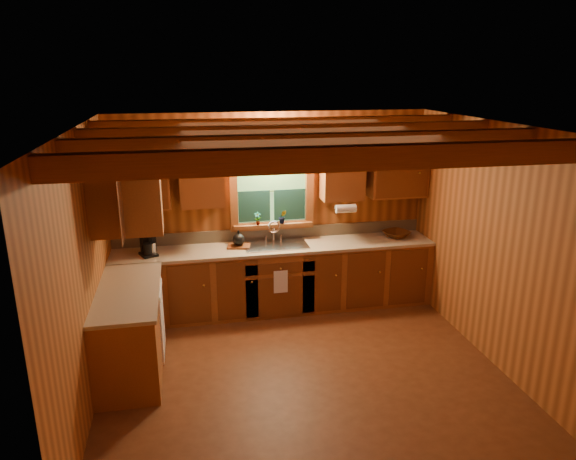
{
  "coord_description": "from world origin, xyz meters",
  "views": [
    {
      "loc": [
        -1.15,
        -4.83,
        3.1
      ],
      "look_at": [
        0.0,
        0.8,
        1.35
      ],
      "focal_mm": 32.75,
      "sensor_mm": 36.0,
      "label": 1
    }
  ],
  "objects_px": {
    "sink": "(276,248)",
    "wicker_basket": "(396,234)",
    "coffee_maker": "(148,243)",
    "cutting_board": "(239,246)"
  },
  "relations": [
    {
      "from": "cutting_board",
      "to": "coffee_maker",
      "type": "bearing_deg",
      "value": -165.42
    },
    {
      "from": "sink",
      "to": "wicker_basket",
      "type": "distance_m",
      "value": 1.69
    },
    {
      "from": "sink",
      "to": "cutting_board",
      "type": "height_order",
      "value": "sink"
    },
    {
      "from": "coffee_maker",
      "to": "cutting_board",
      "type": "bearing_deg",
      "value": -19.68
    },
    {
      "from": "sink",
      "to": "wicker_basket",
      "type": "relative_size",
      "value": 2.36
    },
    {
      "from": "wicker_basket",
      "to": "sink",
      "type": "bearing_deg",
      "value": -179.33
    },
    {
      "from": "coffee_maker",
      "to": "wicker_basket",
      "type": "bearing_deg",
      "value": -21.93
    },
    {
      "from": "coffee_maker",
      "to": "wicker_basket",
      "type": "height_order",
      "value": "coffee_maker"
    },
    {
      "from": "sink",
      "to": "coffee_maker",
      "type": "relative_size",
      "value": 2.53
    },
    {
      "from": "wicker_basket",
      "to": "cutting_board",
      "type": "bearing_deg",
      "value": 180.0
    }
  ]
}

